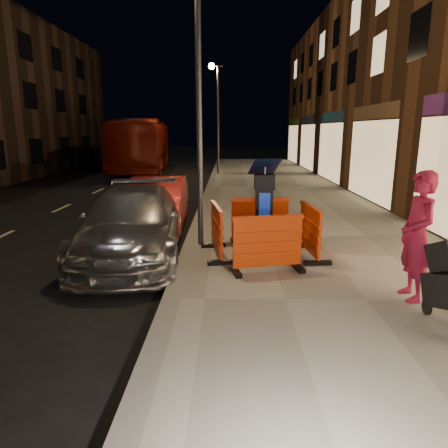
{
  "coord_description": "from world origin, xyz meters",
  "views": [
    {
      "loc": [
        0.88,
        -5.71,
        2.69
      ],
      "look_at": [
        0.8,
        1.0,
        1.1
      ],
      "focal_mm": 32.0,
      "sensor_mm": 36.0,
      "label": 1
    }
  ],
  "objects_px": {
    "bus_doubledecker": "(144,171)",
    "car_silver": "(135,255)",
    "barrier_back": "(260,221)",
    "man": "(417,236)",
    "car_red": "(158,228)",
    "barrier_bldgside": "(310,231)",
    "barrier_front": "(268,244)",
    "barrier_kerbside": "(217,231)",
    "parking_kiosk": "(264,211)"
  },
  "relations": [
    {
      "from": "barrier_front",
      "to": "man",
      "type": "distance_m",
      "value": 2.46
    },
    {
      "from": "bus_doubledecker",
      "to": "barrier_front",
      "type": "bearing_deg",
      "value": -77.47
    },
    {
      "from": "barrier_kerbside",
      "to": "barrier_bldgside",
      "type": "height_order",
      "value": "same"
    },
    {
      "from": "parking_kiosk",
      "to": "barrier_front",
      "type": "height_order",
      "value": "parking_kiosk"
    },
    {
      "from": "barrier_back",
      "to": "barrier_bldgside",
      "type": "xyz_separation_m",
      "value": [
        0.95,
        -0.95,
        0.0
      ]
    },
    {
      "from": "barrier_kerbside",
      "to": "man",
      "type": "height_order",
      "value": "man"
    },
    {
      "from": "barrier_kerbside",
      "to": "bus_doubledecker",
      "type": "bearing_deg",
      "value": 6.57
    },
    {
      "from": "bus_doubledecker",
      "to": "man",
      "type": "height_order",
      "value": "man"
    },
    {
      "from": "barrier_back",
      "to": "car_silver",
      "type": "relative_size",
      "value": 0.27
    },
    {
      "from": "barrier_front",
      "to": "car_red",
      "type": "xyz_separation_m",
      "value": [
        -2.69,
        3.92,
        -0.67
      ]
    },
    {
      "from": "barrier_front",
      "to": "man",
      "type": "height_order",
      "value": "man"
    },
    {
      "from": "car_red",
      "to": "man",
      "type": "bearing_deg",
      "value": -49.43
    },
    {
      "from": "bus_doubledecker",
      "to": "man",
      "type": "distance_m",
      "value": 22.76
    },
    {
      "from": "barrier_front",
      "to": "barrier_back",
      "type": "relative_size",
      "value": 1.0
    },
    {
      "from": "car_red",
      "to": "barrier_front",
      "type": "bearing_deg",
      "value": -58.28
    },
    {
      "from": "parking_kiosk",
      "to": "barrier_bldgside",
      "type": "distance_m",
      "value": 1.04
    },
    {
      "from": "parking_kiosk",
      "to": "man",
      "type": "bearing_deg",
      "value": -52.79
    },
    {
      "from": "parking_kiosk",
      "to": "barrier_back",
      "type": "bearing_deg",
      "value": 82.36
    },
    {
      "from": "car_red",
      "to": "bus_doubledecker",
      "type": "relative_size",
      "value": 0.35
    },
    {
      "from": "barrier_bldgside",
      "to": "car_silver",
      "type": "bearing_deg",
      "value": 77.21
    },
    {
      "from": "barrier_front",
      "to": "car_silver",
      "type": "relative_size",
      "value": 0.27
    },
    {
      "from": "barrier_back",
      "to": "barrier_kerbside",
      "type": "relative_size",
      "value": 1.0
    },
    {
      "from": "car_red",
      "to": "bus_doubledecker",
      "type": "distance_m",
      "value": 16.41
    },
    {
      "from": "man",
      "to": "barrier_back",
      "type": "bearing_deg",
      "value": -144.86
    },
    {
      "from": "barrier_kerbside",
      "to": "car_red",
      "type": "height_order",
      "value": "barrier_kerbside"
    },
    {
      "from": "barrier_front",
      "to": "car_red",
      "type": "distance_m",
      "value": 4.8
    },
    {
      "from": "barrier_bldgside",
      "to": "car_red",
      "type": "height_order",
      "value": "barrier_bldgside"
    },
    {
      "from": "bus_doubledecker",
      "to": "man",
      "type": "bearing_deg",
      "value": -73.32
    },
    {
      "from": "barrier_front",
      "to": "barrier_back",
      "type": "distance_m",
      "value": 1.9
    },
    {
      "from": "car_silver",
      "to": "bus_doubledecker",
      "type": "height_order",
      "value": "bus_doubledecker"
    },
    {
      "from": "car_red",
      "to": "barrier_kerbside",
      "type": "bearing_deg",
      "value": -62.37
    },
    {
      "from": "barrier_back",
      "to": "barrier_kerbside",
      "type": "bearing_deg",
      "value": -139.64
    },
    {
      "from": "barrier_back",
      "to": "parking_kiosk",
      "type": "bearing_deg",
      "value": -94.64
    },
    {
      "from": "bus_doubledecker",
      "to": "car_silver",
      "type": "bearing_deg",
      "value": -84.19
    },
    {
      "from": "barrier_bldgside",
      "to": "barrier_front",
      "type": "bearing_deg",
      "value": 129.36
    },
    {
      "from": "man",
      "to": "barrier_bldgside",
      "type": "bearing_deg",
      "value": -150.69
    },
    {
      "from": "parking_kiosk",
      "to": "barrier_back",
      "type": "height_order",
      "value": "parking_kiosk"
    },
    {
      "from": "barrier_front",
      "to": "car_red",
      "type": "relative_size",
      "value": 0.32
    },
    {
      "from": "barrier_bldgside",
      "to": "car_silver",
      "type": "distance_m",
      "value": 3.82
    },
    {
      "from": "bus_doubledecker",
      "to": "man",
      "type": "xyz_separation_m",
      "value": [
        8.56,
        -21.06,
        1.14
      ]
    },
    {
      "from": "barrier_kerbside",
      "to": "bus_doubledecker",
      "type": "relative_size",
      "value": 0.11
    },
    {
      "from": "barrier_bldgside",
      "to": "parking_kiosk",
      "type": "bearing_deg",
      "value": 84.36
    },
    {
      "from": "barrier_back",
      "to": "car_red",
      "type": "distance_m",
      "value": 3.43
    },
    {
      "from": "barrier_back",
      "to": "barrier_bldgside",
      "type": "bearing_deg",
      "value": -49.64
    },
    {
      "from": "barrier_kerbside",
      "to": "bus_doubledecker",
      "type": "xyz_separation_m",
      "value": [
        -5.5,
        18.94,
        -0.67
      ]
    },
    {
      "from": "parking_kiosk",
      "to": "bus_doubledecker",
      "type": "bearing_deg",
      "value": 101.18
    },
    {
      "from": "parking_kiosk",
      "to": "man",
      "type": "distance_m",
      "value": 2.99
    },
    {
      "from": "parking_kiosk",
      "to": "barrier_kerbside",
      "type": "distance_m",
      "value": 1.04
    },
    {
      "from": "car_red",
      "to": "bus_doubledecker",
      "type": "height_order",
      "value": "bus_doubledecker"
    },
    {
      "from": "barrier_back",
      "to": "man",
      "type": "relative_size",
      "value": 0.68
    }
  ]
}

